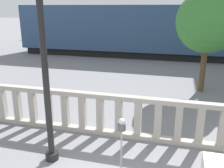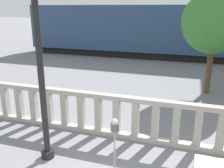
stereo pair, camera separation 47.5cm
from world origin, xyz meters
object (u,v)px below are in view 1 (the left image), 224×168
tree_left (208,22)px  lamppost (43,49)px  train_near (194,32)px  parking_meter (122,128)px  train_far (135,25)px

tree_left → lamppost: bearing=-121.2°
tree_left → train_near: bearing=90.9°
parking_meter → train_far: train_far is taller
parking_meter → train_near: bearing=81.5°
lamppost → train_near: lamppost is taller
train_near → tree_left: (0.12, -7.92, 1.14)m
lamppost → tree_left: size_ratio=1.19×
parking_meter → lamppost: bearing=-177.5°
train_near → parking_meter: bearing=-98.5°
lamppost → parking_meter: size_ratio=4.09×
train_far → lamppost: bearing=-85.0°
parking_meter → train_near: 14.92m
parking_meter → train_near: (2.21, 14.72, 0.98)m
lamppost → train_far: lamppost is taller
train_far → tree_left: size_ratio=5.09×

